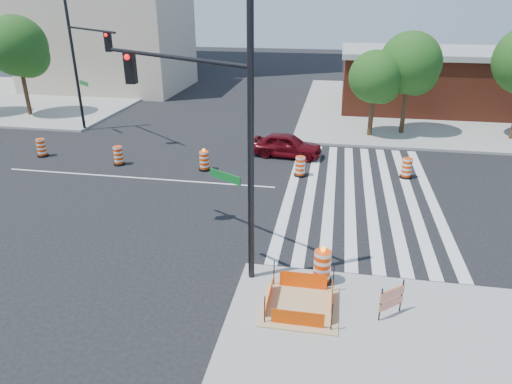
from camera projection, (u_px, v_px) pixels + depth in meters
The scene contains 21 objects.
ground at pixel (137, 178), 22.83m from camera, with size 120.00×120.00×0.00m, color black.
sidewalk_ne at pixel (444, 109), 36.13m from camera, with size 22.00×22.00×0.15m, color gray.
sidewalk_nw at pixel (33, 93), 41.96m from camera, with size 22.00×22.00×0.15m, color gray.
crosswalk_east at pixel (360, 193), 21.06m from camera, with size 6.75×13.50×0.01m.
lane_centerline at pixel (137, 178), 22.83m from camera, with size 14.00×0.12×0.01m, color silver.
excavation_pit at pixel (300, 305), 13.16m from camera, with size 2.20×2.20×0.90m.
brick_storefront at pixel (449, 80), 35.23m from camera, with size 16.50×8.50×4.60m.
beige_midrise at pixel (107, 34), 42.63m from camera, with size 14.00×10.00×10.00m, color #C4AF96.
red_coupe at pixel (287, 145), 25.59m from camera, with size 1.58×3.93×1.34m, color #52070D.
signal_pole_se at pixel (206, 114), 13.65m from camera, with size 5.61×3.33×8.45m.
signal_pole_nw at pixel (84, 55), 27.65m from camera, with size 5.05×3.96×8.30m.
pit_drum at pixel (322, 268), 14.08m from camera, with size 0.66×0.66×1.29m.
barricade at pixel (391, 298), 12.60m from camera, with size 0.71×0.61×1.05m.
tree_north_b at pixel (18, 49), 32.40m from camera, with size 4.23×4.23×7.20m.
tree_north_c at pixel (375, 80), 27.87m from camera, with size 3.24×3.19×5.42m.
tree_north_d at pixel (410, 67), 28.11m from camera, with size 3.80×3.80×6.46m.
median_drum_1 at pixel (42, 148), 25.67m from camera, with size 0.60×0.60×1.02m.
median_drum_2 at pixel (119, 156), 24.41m from camera, with size 0.60×0.60×1.02m.
median_drum_3 at pixel (204, 161), 23.65m from camera, with size 0.60×0.60×1.18m.
median_drum_4 at pixel (300, 167), 22.88m from camera, with size 0.60×0.60×1.02m.
median_drum_5 at pixel (407, 169), 22.65m from camera, with size 0.60×0.60×1.02m.
Camera 1 is at (9.64, -19.83, 8.46)m, focal length 32.00 mm.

